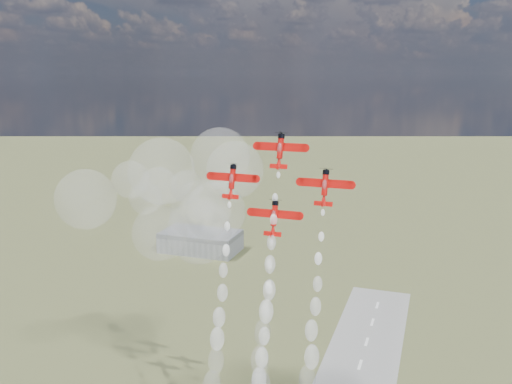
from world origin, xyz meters
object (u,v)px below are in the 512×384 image
at_px(hangar, 201,241).
at_px(plane_left, 232,181).
at_px(plane_lead, 280,150).
at_px(plane_slot, 274,217).
at_px(plane_right, 325,187).

distance_m(hangar, plane_left, 211.29).
height_order(plane_lead, plane_left, plane_lead).
bearing_deg(plane_slot, plane_lead, 90.00).
bearing_deg(plane_left, plane_right, 0.00).
distance_m(plane_left, plane_slot, 15.80).
height_order(plane_right, plane_slot, plane_right).
relative_size(plane_lead, plane_right, 1.00).
bearing_deg(plane_right, hangar, 123.85).
height_order(plane_lead, plane_right, plane_lead).
distance_m(hangar, plane_slot, 216.24).
height_order(plane_lead, plane_slot, plane_lead).
relative_size(hangar, plane_left, 3.67).
distance_m(plane_lead, plane_right, 15.80).
bearing_deg(plane_right, plane_left, 180.00).
bearing_deg(plane_slot, plane_right, 11.20).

